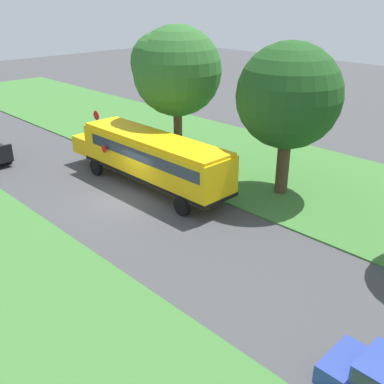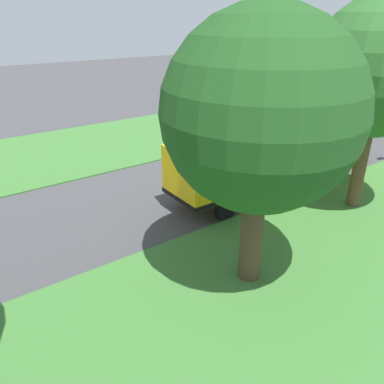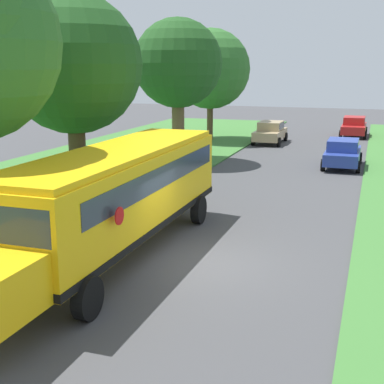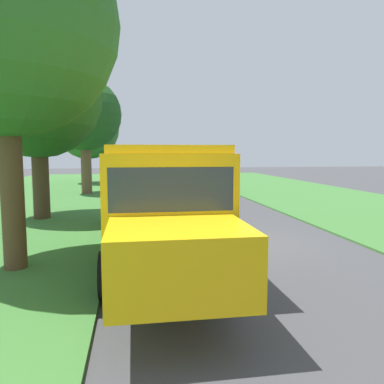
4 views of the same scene
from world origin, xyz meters
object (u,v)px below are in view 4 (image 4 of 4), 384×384
(car_blue_nearest, at_px, (212,180))
(car_red_furthest, at_px, (186,171))
(school_bus, at_px, (155,188))
(oak_tree_roadside_mid, at_px, (40,93))
(oak_tree_far_end, at_px, (84,115))
(oak_tree_across_road, at_px, (89,127))
(car_tan_middle, at_px, (138,174))
(oak_tree_beside_bus, at_px, (9,16))

(car_blue_nearest, xyz_separation_m, car_red_furthest, (0.00, 14.08, 0.00))
(school_bus, xyz_separation_m, car_blue_nearest, (5.41, 16.88, -1.05))
(oak_tree_roadside_mid, xyz_separation_m, oak_tree_far_end, (0.59, 9.93, 0.02))
(school_bus, distance_m, oak_tree_far_end, 16.62)
(oak_tree_roadside_mid, bearing_deg, oak_tree_across_road, 90.19)
(car_tan_middle, height_order, oak_tree_across_road, oak_tree_across_road)
(car_blue_nearest, relative_size, oak_tree_far_end, 0.54)
(car_blue_nearest, bearing_deg, oak_tree_roadside_mid, -131.95)
(oak_tree_across_road, bearing_deg, car_tan_middle, 2.86)
(school_bus, relative_size, car_red_furthest, 2.82)
(school_bus, height_order, car_tan_middle, school_bus)
(oak_tree_roadside_mid, distance_m, oak_tree_far_end, 9.95)
(car_blue_nearest, distance_m, oak_tree_beside_bus, 21.39)
(school_bus, relative_size, oak_tree_across_road, 1.51)
(car_blue_nearest, height_order, oak_tree_across_road, oak_tree_across_road)
(car_blue_nearest, distance_m, car_red_furthest, 14.08)
(oak_tree_beside_bus, distance_m, oak_tree_roadside_mid, 7.69)
(school_bus, height_order, oak_tree_roadside_mid, oak_tree_roadside_mid)
(car_tan_middle, distance_m, oak_tree_roadside_mid, 20.34)
(car_red_furthest, xyz_separation_m, oak_tree_beside_bus, (-8.91, -32.77, 5.35))
(oak_tree_beside_bus, relative_size, oak_tree_far_end, 1.08)
(oak_tree_far_end, distance_m, oak_tree_across_road, 9.17)
(car_blue_nearest, height_order, car_tan_middle, same)
(school_bus, bearing_deg, oak_tree_far_end, 104.20)
(school_bus, distance_m, car_blue_nearest, 17.76)
(oak_tree_roadside_mid, bearing_deg, car_tan_middle, 77.22)
(car_red_furthest, bearing_deg, oak_tree_across_road, -148.72)
(car_red_furthest, distance_m, oak_tree_beside_bus, 34.38)
(car_tan_middle, bearing_deg, oak_tree_beside_bus, -97.03)
(school_bus, relative_size, oak_tree_far_end, 1.52)
(car_red_furthest, relative_size, oak_tree_beside_bus, 0.50)
(oak_tree_beside_bus, bearing_deg, car_blue_nearest, 64.50)
(oak_tree_beside_bus, bearing_deg, car_tan_middle, 82.97)
(school_bus, bearing_deg, oak_tree_beside_bus, -152.69)
(oak_tree_roadside_mid, height_order, oak_tree_across_road, oak_tree_roadside_mid)
(oak_tree_beside_bus, xyz_separation_m, oak_tree_across_road, (-1.13, 26.67, -0.85))
(car_blue_nearest, relative_size, oak_tree_roadside_mid, 0.52)
(car_tan_middle, height_order, car_red_furthest, same)
(car_blue_nearest, xyz_separation_m, oak_tree_far_end, (-9.39, -1.16, 4.72))
(car_red_furthest, xyz_separation_m, oak_tree_far_end, (-9.39, -15.24, 4.72))
(school_bus, height_order, oak_tree_beside_bus, oak_tree_beside_bus)
(school_bus, distance_m, oak_tree_roadside_mid, 8.22)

